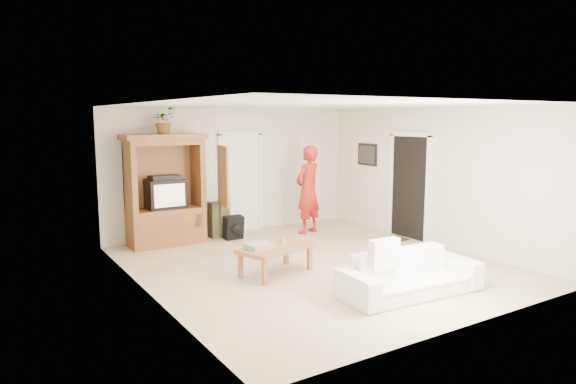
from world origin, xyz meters
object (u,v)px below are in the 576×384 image
man (308,190)px  sofa (410,273)px  coffee_table (276,249)px  armoire (167,197)px

man → sofa: man is taller
man → coffee_table: bearing=27.0°
man → coffee_table: man is taller
armoire → sofa: size_ratio=1.05×
armoire → man: 2.88m
sofa → coffee_table: sofa is taller
sofa → coffee_table: (-1.07, 1.78, 0.09)m
man → sofa: (-0.96, -3.88, -0.62)m
armoire → coffee_table: 2.90m
armoire → coffee_table: size_ratio=1.58×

